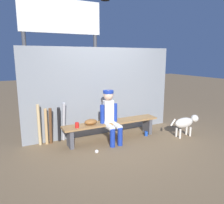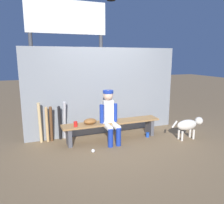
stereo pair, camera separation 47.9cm
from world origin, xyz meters
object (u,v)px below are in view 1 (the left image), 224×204
player_seated (111,115)px  dog (186,122)px  dugout_bench (112,126)px  bat_wood_natural (39,125)px  bat_aluminum_silver (64,122)px  bat_wood_dark (51,126)px  cup_on_bench (77,125)px  cup_on_ground (146,134)px  scoreboard (64,32)px  baseball (97,152)px  bat_aluminum_black (59,125)px  baseball_glove (91,122)px  bat_wood_tan (46,127)px

player_seated → dog: player_seated is taller
dugout_bench → bat_wood_natural: 1.58m
bat_aluminum_silver → bat_wood_natural: bearing=-177.2°
bat_wood_dark → dog: bat_wood_dark is taller
dugout_bench → dog: 1.76m
cup_on_bench → cup_on_ground: bearing=-2.9°
dugout_bench → dog: bearing=-19.4°
dugout_bench → bat_aluminum_silver: bearing=158.8°
bat_wood_natural → cup_on_bench: 0.81m
dog → cup_on_bench: bearing=168.4°
dog → cup_on_ground: bearing=152.3°
cup_on_bench → scoreboard: (0.26, 1.68, 2.02)m
bat_aluminum_silver → baseball: size_ratio=12.24×
cup_on_bench → bat_aluminum_black: bearing=121.4°
player_seated → cup_on_ground: (0.93, -0.05, -0.56)m
bat_wood_natural → cup_on_ground: (2.37, -0.52, -0.40)m
dugout_bench → bat_aluminum_black: bearing=161.5°
player_seated → baseball_glove: bearing=165.7°
bat_wood_dark → dog: 3.10m
dugout_bench → cup_on_bench: 0.86m
bat_aluminum_black → bat_wood_natural: size_ratio=0.89×
bat_wood_tan → dog: bat_wood_tan is taller
bat_wood_dark → cup_on_bench: size_ratio=7.50×
bat_wood_natural → dugout_bench: bearing=-13.3°
bat_wood_natural → cup_on_ground: bearing=-12.3°
scoreboard → bat_aluminum_silver: bearing=-108.9°
bat_aluminum_black → cup_on_ground: bat_aluminum_black is taller
cup_on_bench → dog: size_ratio=0.13×
dugout_bench → bat_aluminum_black: size_ratio=2.77×
player_seated → scoreboard: bearing=105.9°
baseball_glove → bat_wood_tan: (-0.87, 0.37, -0.09)m
bat_wood_tan → scoreboard: (0.81, 1.24, 2.10)m
bat_aluminum_black → bat_wood_tan: 0.27m
bat_wood_natural → baseball_glove: bearing=-19.5°
dugout_bench → bat_aluminum_silver: bat_aluminum_silver is taller
player_seated → baseball: 0.88m
scoreboard → baseball_glove: bearing=-87.5°
player_seated → bat_wood_dark: size_ratio=1.39×
player_seated → bat_aluminum_silver: size_ratio=1.27×
dugout_bench → bat_wood_tan: bat_wood_tan is taller
bat_wood_tan → baseball_glove: bearing=-22.8°
bat_aluminum_silver → cup_on_ground: bearing=-16.4°
bat_wood_tan → cup_on_bench: (0.54, -0.44, 0.08)m
bat_wood_tan → cup_on_bench: size_ratio=7.30×
bat_wood_natural → baseball: bearing=-43.9°
bat_aluminum_black → dog: 2.94m
baseball_glove → baseball: baseball_glove is taller
bat_wood_dark → baseball: size_ratio=11.15×
bat_wood_tan → cup_on_ground: bearing=-13.2°
bat_wood_dark → bat_aluminum_silver: bearing=9.7°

